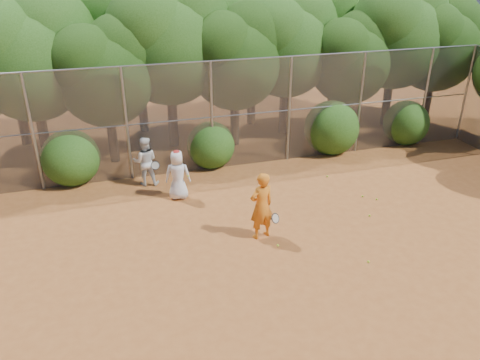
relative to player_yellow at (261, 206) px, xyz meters
name	(u,v)px	position (x,y,z in m)	size (l,w,h in m)	color
ground	(302,250)	(0.85, -0.95, -0.99)	(80.00, 80.00, 0.00)	brown
fence_back	(235,114)	(0.73, 5.05, 1.06)	(20.05, 0.09, 4.03)	gray
tree_1	(30,52)	(-6.09, 7.59, 3.17)	(4.64, 4.03, 6.35)	black
tree_2	(105,68)	(-3.60, 6.88, 2.59)	(3.99, 3.47, 5.47)	black
tree_3	(169,38)	(-1.09, 7.89, 3.40)	(4.89, 4.26, 6.70)	black
tree_4	(236,54)	(1.40, 7.28, 2.76)	(4.19, 3.64, 5.73)	black
tree_5	(287,40)	(3.90, 8.09, 3.05)	(4.51, 3.92, 6.17)	black
tree_6	(351,55)	(6.40, 7.08, 2.47)	(3.86, 3.36, 5.29)	black
tree_7	(397,31)	(8.91, 7.69, 3.29)	(4.77, 4.14, 6.53)	black
tree_8	(438,41)	(10.90, 7.38, 2.82)	(4.25, 3.70, 5.82)	black
tree_9	(7,39)	(-7.09, 9.89, 3.34)	(4.83, 4.20, 6.62)	black
tree_10	(137,25)	(-2.09, 10.09, 3.63)	(5.15, 4.48, 7.06)	black
tree_11	(253,33)	(2.91, 9.69, 3.17)	(4.64, 4.03, 6.35)	black
tree_12	(339,20)	(7.41, 10.29, 3.52)	(5.02, 4.37, 6.88)	black
bush_0	(70,155)	(-5.15, 5.35, 0.01)	(2.00, 2.00, 2.00)	#214A12
bush_1	(211,143)	(-0.15, 5.35, -0.09)	(1.80, 1.80, 1.80)	#214A12
bush_2	(332,125)	(4.85, 5.35, 0.11)	(2.20, 2.20, 2.20)	#214A12
bush_3	(406,121)	(8.35, 5.35, -0.04)	(1.90, 1.90, 1.90)	#214A12
player_yellow	(261,206)	(0.00, 0.00, 0.00)	(0.93, 0.66, 1.99)	orange
player_teen	(178,175)	(-1.81, 3.02, -0.15)	(0.92, 0.70, 1.70)	silver
player_white	(145,161)	(-2.70, 4.38, -0.13)	(0.94, 0.79, 1.74)	silver
ball_0	(363,196)	(4.03, 1.30, -0.96)	(0.07, 0.07, 0.07)	#B4D627
ball_1	(377,199)	(4.36, 0.98, -0.96)	(0.07, 0.07, 0.07)	#B4D627
ball_2	(368,262)	(2.27, -2.02, -0.96)	(0.07, 0.07, 0.07)	#B4D627
ball_3	(370,215)	(3.58, 0.10, -0.96)	(0.07, 0.07, 0.07)	#B4D627
ball_4	(278,245)	(0.28, -0.62, -0.96)	(0.07, 0.07, 0.07)	#B4D627
ball_5	(327,176)	(3.61, 3.06, -0.96)	(0.07, 0.07, 0.07)	#B4D627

